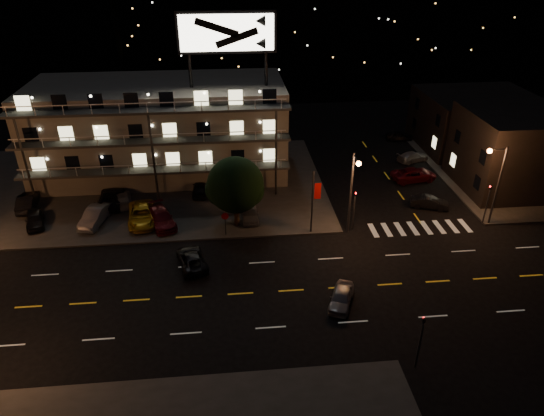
{
  "coord_description": "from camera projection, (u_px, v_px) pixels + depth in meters",
  "views": [
    {
      "loc": [
        -2.45,
        -29.98,
        24.25
      ],
      "look_at": [
        1.27,
        8.0,
        3.08
      ],
      "focal_mm": 32.0,
      "sensor_mm": 36.0,
      "label": 1
    }
  ],
  "objects": [
    {
      "name": "lot_car_3",
      "position": [
        161.0,
        218.0,
        46.5
      ],
      "size": [
        3.7,
        5.45,
        1.46
      ],
      "primitive_type": "imported",
      "rotation": [
        0.0,
        0.0,
        0.36
      ],
      "color": "#550C13",
      "rests_on": "curb_nw"
    },
    {
      "name": "tree",
      "position": [
        235.0,
        186.0,
        44.78
      ],
      "size": [
        5.51,
        5.31,
        6.94
      ],
      "color": "black",
      "rests_on": "curb_nw"
    },
    {
      "name": "lot_car_2",
      "position": [
        142.0,
        215.0,
        46.94
      ],
      "size": [
        3.24,
        5.77,
        1.52
      ],
      "primitive_type": "imported",
      "rotation": [
        0.0,
        0.0,
        0.13
      ],
      "color": "#C29212",
      "rests_on": "curb_nw"
    },
    {
      "name": "side_bldg_back",
      "position": [
        476.0,
        121.0,
        63.29
      ],
      "size": [
        14.06,
        12.0,
        7.0
      ],
      "color": "black",
      "rests_on": "ground"
    },
    {
      "name": "streetlight_nc",
      "position": [
        353.0,
        186.0,
        43.29
      ],
      "size": [
        0.44,
        1.92,
        8.0
      ],
      "color": "#2D2D30",
      "rests_on": "ground"
    },
    {
      "name": "side_car_1",
      "position": [
        414.0,
        174.0,
        55.42
      ],
      "size": [
        5.53,
        3.19,
        1.45
      ],
      "primitive_type": "imported",
      "rotation": [
        0.0,
        0.0,
        1.73
      ],
      "color": "#550C13",
      "rests_on": "ground"
    },
    {
      "name": "curb_nw",
      "position": [
        126.0,
        186.0,
        54.24
      ],
      "size": [
        44.0,
        24.0,
        0.15
      ],
      "primitive_type": "cube",
      "color": "#343331",
      "rests_on": "ground"
    },
    {
      "name": "hill_backdrop",
      "position": [
        203.0,
        16.0,
        91.82
      ],
      "size": [
        120.0,
        25.0,
        24.0
      ],
      "color": "black",
      "rests_on": "ground"
    },
    {
      "name": "lot_car_1",
      "position": [
        95.0,
        216.0,
        46.69
      ],
      "size": [
        2.56,
        4.86,
        1.52
      ],
      "primitive_type": "imported",
      "rotation": [
        0.0,
        0.0,
        -0.21
      ],
      "color": "gray",
      "rests_on": "curb_nw"
    },
    {
      "name": "lot_car_7",
      "position": [
        123.0,
        199.0,
        50.13
      ],
      "size": [
        2.78,
        4.59,
        1.24
      ],
      "primitive_type": "imported",
      "rotation": [
        0.0,
        0.0,
        3.4
      ],
      "color": "gray",
      "rests_on": "curb_nw"
    },
    {
      "name": "signal_ne",
      "position": [
        488.0,
        200.0,
        46.09
      ],
      "size": [
        0.27,
        0.2,
        4.6
      ],
      "color": "#2D2D30",
      "rests_on": "ground"
    },
    {
      "name": "side_car_0",
      "position": [
        429.0,
        202.0,
        49.74
      ],
      "size": [
        4.05,
        2.54,
        1.26
      ],
      "primitive_type": "imported",
      "rotation": [
        0.0,
        0.0,
        1.23
      ],
      "color": "black",
      "rests_on": "ground"
    },
    {
      "name": "lot_car_6",
      "position": [
        111.0,
        198.0,
        50.03
      ],
      "size": [
        2.62,
        5.39,
        1.48
      ],
      "primitive_type": "imported",
      "rotation": [
        0.0,
        0.0,
        3.18
      ],
      "color": "black",
      "rests_on": "curb_nw"
    },
    {
      "name": "banner_north",
      "position": [
        313.0,
        201.0,
        44.14
      ],
      "size": [
        0.83,
        0.16,
        6.4
      ],
      "color": "#2D2D30",
      "rests_on": "ground"
    },
    {
      "name": "motel",
      "position": [
        161.0,
        128.0,
        55.41
      ],
      "size": [
        28.0,
        13.8,
        18.1
      ],
      "color": "gray",
      "rests_on": "ground"
    },
    {
      "name": "road_car_east",
      "position": [
        341.0,
        297.0,
        36.53
      ],
      "size": [
        2.87,
        4.07,
        1.29
      ],
      "primitive_type": "imported",
      "rotation": [
        0.0,
        0.0,
        -0.4
      ],
      "color": "gray",
      "rests_on": "ground"
    },
    {
      "name": "side_car_3",
      "position": [
        399.0,
        136.0,
        66.66
      ],
      "size": [
        3.8,
        1.95,
        1.24
      ],
      "primitive_type": "imported",
      "rotation": [
        0.0,
        0.0,
        1.43
      ],
      "color": "black",
      "rests_on": "ground"
    },
    {
      "name": "stop_sign",
      "position": [
        225.0,
        220.0,
        44.44
      ],
      "size": [
        0.91,
        0.11,
        2.61
      ],
      "color": "#2D2D30",
      "rests_on": "ground"
    },
    {
      "name": "lot_car_4",
      "position": [
        250.0,
        213.0,
        47.46
      ],
      "size": [
        1.63,
        3.87,
        1.31
      ],
      "primitive_type": "imported",
      "rotation": [
        0.0,
        0.0,
        0.02
      ],
      "color": "gray",
      "rests_on": "curb_nw"
    },
    {
      "name": "signal_sw",
      "position": [
        421.0,
        337.0,
        30.19
      ],
      "size": [
        0.2,
        0.27,
        4.6
      ],
      "color": "#2D2D30",
      "rests_on": "ground"
    },
    {
      "name": "curb_ne",
      "position": [
        501.0,
        170.0,
        57.99
      ],
      "size": [
        16.0,
        24.0,
        0.15
      ],
      "primitive_type": "cube",
      "color": "#343331",
      "rests_on": "ground"
    },
    {
      "name": "lot_car_8",
      "position": [
        200.0,
        188.0,
        52.15
      ],
      "size": [
        1.74,
        4.09,
        1.38
      ],
      "primitive_type": "imported",
      "rotation": [
        0.0,
        0.0,
        3.12
      ],
      "color": "black",
      "rests_on": "curb_nw"
    },
    {
      "name": "side_bldg_front",
      "position": [
        528.0,
        151.0,
        52.48
      ],
      "size": [
        14.06,
        10.0,
        8.5
      ],
      "color": "black",
      "rests_on": "ground"
    },
    {
      "name": "lot_car_9",
      "position": [
        229.0,
        189.0,
        52.0
      ],
      "size": [
        1.86,
        4.37,
        1.4
      ],
      "primitive_type": "imported",
      "rotation": [
        0.0,
        0.0,
        3.23
      ],
      "color": "#550C13",
      "rests_on": "curb_nw"
    },
    {
      "name": "road_car_west",
      "position": [
        192.0,
        259.0,
        40.95
      ],
      "size": [
        3.14,
        4.9,
        1.26
      ],
      "primitive_type": "imported",
      "rotation": [
        0.0,
        0.0,
        3.39
      ],
      "color": "black",
      "rests_on": "ground"
    },
    {
      "name": "lot_car_0",
      "position": [
        35.0,
        219.0,
        46.42
      ],
      "size": [
        2.68,
        4.24,
        1.34
      ],
      "primitive_type": "imported",
      "rotation": [
        0.0,
        0.0,
        0.3
      ],
      "color": "black",
      "rests_on": "curb_nw"
    },
    {
      "name": "lot_car_5",
      "position": [
        28.0,
        201.0,
        49.38
      ],
      "size": [
        2.18,
        4.7,
        1.49
      ],
      "primitive_type": "imported",
      "rotation": [
        0.0,
        0.0,
        3.28
      ],
      "color": "black",
      "rests_on": "curb_nw"
    },
    {
      "name": "signal_nw",
      "position": [
        354.0,
        206.0,
        44.98
      ],
      "size": [
        0.2,
        0.27,
        4.6
      ],
      "color": "#2D2D30",
      "rests_on": "ground"
    },
    {
      "name": "streetlight_ne",
      "position": [
        496.0,
        178.0,
        44.76
      ],
      "size": [
        1.92,
        0.44,
        8.0
      ],
      "color": "#2D2D30",
      "rests_on": "ground"
    },
    {
      "name": "ground",
      "position": [
        266.0,
        292.0,
        38.06
      ],
      "size": [
        140.0,
        140.0,
        0.0
      ],
      "primitive_type": "plane",
      "color": "black",
      "rests_on": "ground"
    },
    {
      "name": "side_car_2",
      "position": [
        413.0,
        157.0,
        60.25
      ],
      "size": [
        4.57,
        3.11,
        1.23
      ],
      "primitive_type": "imported",
      "rotation": [
        0.0,
        0.0,
        1.93
      ],
      "color": "gray",
      "rests_on": "ground"
    }
  ]
}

